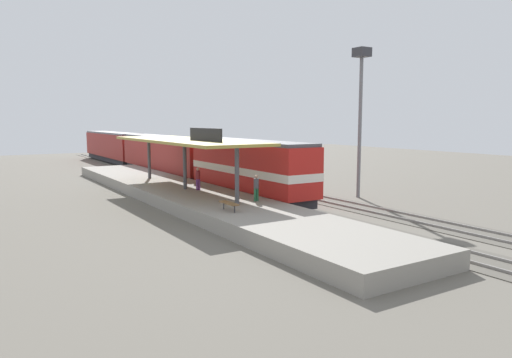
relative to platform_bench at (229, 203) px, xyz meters
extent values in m
plane|color=#666056|center=(8.00, 9.51, -1.34)|extent=(120.00, 120.00, 0.00)
cube|color=#565249|center=(6.00, 9.51, -1.32)|extent=(3.20, 110.00, 0.04)
cube|color=gray|center=(5.28, 9.51, -1.26)|extent=(0.10, 110.00, 0.16)
cube|color=gray|center=(6.72, 9.51, -1.26)|extent=(0.10, 110.00, 0.16)
cube|color=#565249|center=(10.60, 9.51, -1.32)|extent=(3.20, 110.00, 0.04)
cube|color=gray|center=(9.88, 9.51, -1.26)|extent=(0.10, 110.00, 0.16)
cube|color=gray|center=(11.32, 9.51, -1.26)|extent=(0.10, 110.00, 0.16)
cube|color=gray|center=(1.40, 9.51, -0.89)|extent=(6.00, 44.00, 0.90)
cylinder|color=#47474C|center=(1.40, 1.51, 1.36)|extent=(0.28, 0.28, 3.60)
cylinder|color=#47474C|center=(1.40, 9.51, 1.36)|extent=(0.28, 0.28, 3.60)
cylinder|color=#47474C|center=(1.40, 17.51, 1.36)|extent=(0.28, 0.28, 3.60)
cube|color=#A38E3D|center=(1.40, 9.51, 3.26)|extent=(5.20, 18.00, 0.20)
cube|color=black|center=(1.40, 5.91, 3.81)|extent=(0.12, 4.80, 0.90)
cylinder|color=#333338|center=(0.00, -0.65, -0.23)|extent=(0.07, 0.07, 0.42)
cylinder|color=#333338|center=(0.00, 0.65, -0.23)|extent=(0.07, 0.07, 0.42)
cube|color=brown|center=(0.00, 0.00, 0.02)|extent=(0.44, 1.70, 0.08)
cube|color=#28282D|center=(6.00, 7.63, -0.83)|extent=(2.60, 13.60, 0.70)
cube|color=red|center=(6.00, 7.63, 1.27)|extent=(2.90, 14.40, 3.50)
cube|color=#4C4C51|center=(6.00, 7.63, 3.14)|extent=(2.78, 14.11, 0.24)
cube|color=silver|center=(6.00, 7.63, 1.00)|extent=(2.93, 14.43, 0.56)
cube|color=#28282D|center=(6.00, 25.63, -0.83)|extent=(2.60, 19.20, 0.70)
cube|color=maroon|center=(6.00, 25.63, 1.17)|extent=(2.90, 20.00, 3.30)
cube|color=slate|center=(6.00, 25.63, 2.94)|extent=(2.78, 19.60, 0.24)
cube|color=#28282D|center=(6.00, 46.43, -0.83)|extent=(2.60, 19.20, 0.70)
cube|color=maroon|center=(6.00, 46.43, 1.17)|extent=(2.90, 20.00, 3.30)
cube|color=slate|center=(6.00, 46.43, 2.94)|extent=(2.78, 19.60, 0.24)
cylinder|color=slate|center=(13.80, 3.67, 4.16)|extent=(0.28, 0.28, 11.00)
cube|color=#333338|center=(13.80, 3.67, 10.01)|extent=(1.10, 1.10, 0.70)
cylinder|color=#663375|center=(1.94, 8.53, -0.02)|extent=(0.16, 0.16, 0.84)
cylinder|color=#663375|center=(2.12, 8.53, -0.02)|extent=(0.16, 0.16, 0.84)
cylinder|color=maroon|center=(2.03, 8.53, 0.72)|extent=(0.34, 0.34, 0.64)
sphere|color=tan|center=(2.03, 8.53, 1.15)|extent=(0.23, 0.23, 0.23)
cylinder|color=#23603D|center=(3.06, 2.05, -0.02)|extent=(0.16, 0.16, 0.84)
cylinder|color=#23603D|center=(3.24, 2.05, -0.02)|extent=(0.16, 0.16, 0.84)
cylinder|color=#4C4C51|center=(3.15, 2.05, 0.72)|extent=(0.34, 0.34, 0.64)
sphere|color=tan|center=(3.15, 2.05, 1.15)|extent=(0.23, 0.23, 0.23)
camera|label=1|loc=(-13.05, -23.83, 4.81)|focal=33.28mm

